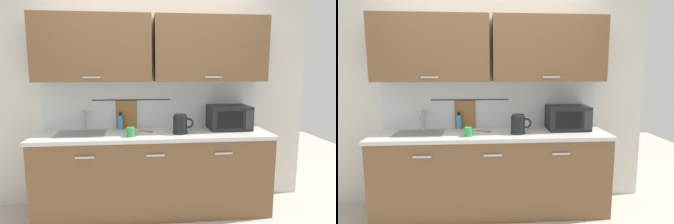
% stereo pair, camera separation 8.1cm
% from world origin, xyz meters
% --- Properties ---
extents(ground, '(8.00, 8.00, 0.00)m').
position_xyz_m(ground, '(0.00, 0.00, 0.00)').
color(ground, '#B7B2A8').
extents(counter_unit, '(2.53, 0.64, 0.90)m').
position_xyz_m(counter_unit, '(-0.01, 0.30, 0.46)').
color(counter_unit, brown).
rests_on(counter_unit, ground).
extents(back_wall_assembly, '(3.70, 0.41, 2.50)m').
position_xyz_m(back_wall_assembly, '(-0.00, 0.53, 1.52)').
color(back_wall_assembly, silver).
rests_on(back_wall_assembly, ground).
extents(sink_faucet, '(0.09, 0.17, 0.22)m').
position_xyz_m(sink_faucet, '(-0.78, 0.53, 1.04)').
color(sink_faucet, '#B2B5BA').
rests_on(sink_faucet, counter_unit).
extents(microwave, '(0.46, 0.35, 0.27)m').
position_xyz_m(microwave, '(0.87, 0.41, 1.04)').
color(microwave, black).
rests_on(microwave, counter_unit).
extents(electric_kettle, '(0.23, 0.16, 0.21)m').
position_xyz_m(electric_kettle, '(0.28, 0.23, 1.00)').
color(electric_kettle, black).
rests_on(electric_kettle, counter_unit).
extents(dish_soap_bottle, '(0.06, 0.06, 0.20)m').
position_xyz_m(dish_soap_bottle, '(-0.37, 0.52, 0.99)').
color(dish_soap_bottle, '#3F8CD8').
rests_on(dish_soap_bottle, counter_unit).
extents(mug_near_sink, '(0.12, 0.08, 0.09)m').
position_xyz_m(mug_near_sink, '(-0.24, 0.14, 0.95)').
color(mug_near_sink, green).
rests_on(mug_near_sink, counter_unit).
extents(mug_by_kettle, '(0.12, 0.08, 0.09)m').
position_xyz_m(mug_by_kettle, '(0.40, 0.47, 0.95)').
color(mug_by_kettle, silver).
rests_on(mug_by_kettle, counter_unit).
extents(wooden_spoon, '(0.26, 0.13, 0.01)m').
position_xyz_m(wooden_spoon, '(-0.11, 0.36, 0.91)').
color(wooden_spoon, '#9E7042').
rests_on(wooden_spoon, counter_unit).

